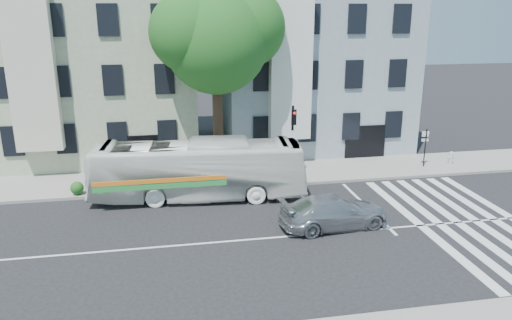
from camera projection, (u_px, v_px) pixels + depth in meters
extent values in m
plane|color=black|center=(242.00, 240.00, 20.64)|extent=(120.00, 120.00, 0.00)
cube|color=gray|center=(220.00, 177.00, 28.14)|extent=(80.00, 4.00, 0.15)
cube|color=#969E85|center=(97.00, 68.00, 31.92)|extent=(12.00, 10.00, 11.00)
cube|color=gray|center=(308.00, 64.00, 34.35)|extent=(12.00, 10.00, 11.00)
cylinder|color=#2D2116|center=(218.00, 131.00, 27.87)|extent=(0.56, 0.56, 5.20)
sphere|color=#184B19|center=(216.00, 42.00, 26.44)|extent=(5.60, 5.60, 5.60)
sphere|color=#184B19|center=(245.00, 27.00, 26.89)|extent=(4.40, 4.40, 4.40)
sphere|color=#184B19|center=(190.00, 32.00, 25.77)|extent=(4.20, 4.20, 4.20)
sphere|color=#184B19|center=(219.00, 8.00, 27.12)|extent=(3.80, 3.80, 3.80)
sphere|color=#184B19|center=(204.00, 60.00, 27.19)|extent=(3.40, 3.40, 3.40)
imported|color=white|center=(198.00, 170.00, 24.85)|extent=(3.52, 10.86, 2.97)
imported|color=#B6B8BD|center=(334.00, 212.00, 21.75)|extent=(2.44, 5.00, 1.40)
cylinder|color=black|center=(292.00, 142.00, 27.70)|extent=(0.14, 0.14, 4.12)
cube|color=black|center=(294.00, 117.00, 27.03)|extent=(0.33, 0.29, 0.83)
sphere|color=red|center=(295.00, 113.00, 26.84)|extent=(0.16, 0.16, 0.16)
cylinder|color=white|center=(293.00, 134.00, 27.42)|extent=(0.42, 0.17, 0.43)
cylinder|color=#B7B6B2|center=(451.00, 159.00, 30.15)|extent=(0.25, 0.25, 0.64)
sphere|color=#B7B6B2|center=(451.00, 153.00, 30.05)|extent=(0.23, 0.23, 0.23)
cylinder|color=#B7B6B2|center=(451.00, 157.00, 30.13)|extent=(0.44, 0.21, 0.15)
cylinder|color=black|center=(425.00, 148.00, 29.39)|extent=(0.06, 0.06, 2.29)
cube|color=white|center=(426.00, 134.00, 29.25)|extent=(0.41, 0.07, 0.32)
cube|color=white|center=(425.00, 140.00, 29.35)|extent=(0.41, 0.07, 0.17)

